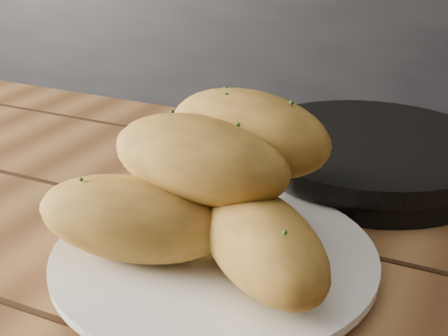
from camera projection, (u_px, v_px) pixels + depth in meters
counter at (402, 141)px, 1.68m from camera, size 2.80×0.60×0.90m
plate at (214, 258)px, 0.56m from camera, size 0.29×0.29×0.02m
bread_rolls at (214, 188)px, 0.53m from camera, size 0.29×0.26×0.14m
skillet at (370, 155)px, 0.74m from camera, size 0.43×0.30×0.05m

